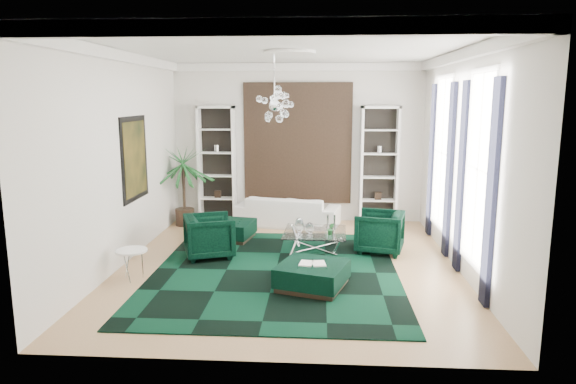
# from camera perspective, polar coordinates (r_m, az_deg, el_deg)

# --- Properties ---
(floor) EXTENTS (6.00, 7.00, 0.02)m
(floor) POSITION_cam_1_polar(r_m,az_deg,el_deg) (9.42, 0.08, -8.13)
(floor) COLOR tan
(floor) RESTS_ON ground
(ceiling) EXTENTS (6.00, 7.00, 0.02)m
(ceiling) POSITION_cam_1_polar(r_m,az_deg,el_deg) (8.97, 0.09, 15.69)
(ceiling) COLOR white
(ceiling) RESTS_ON ground
(wall_back) EXTENTS (6.00, 0.02, 3.80)m
(wall_back) POSITION_cam_1_polar(r_m,az_deg,el_deg) (12.48, 1.09, 5.43)
(wall_back) COLOR silver
(wall_back) RESTS_ON ground
(wall_front) EXTENTS (6.00, 0.02, 3.80)m
(wall_front) POSITION_cam_1_polar(r_m,az_deg,el_deg) (5.54, -2.17, -0.91)
(wall_front) COLOR silver
(wall_front) RESTS_ON ground
(wall_left) EXTENTS (0.02, 7.00, 3.80)m
(wall_left) POSITION_cam_1_polar(r_m,az_deg,el_deg) (9.66, -18.07, 3.45)
(wall_left) COLOR silver
(wall_left) RESTS_ON ground
(wall_right) EXTENTS (0.02, 7.00, 3.80)m
(wall_right) POSITION_cam_1_polar(r_m,az_deg,el_deg) (9.31, 18.94, 3.15)
(wall_right) COLOR silver
(wall_right) RESTS_ON ground
(crown_molding) EXTENTS (6.00, 7.00, 0.18)m
(crown_molding) POSITION_cam_1_polar(r_m,az_deg,el_deg) (8.96, 0.09, 14.99)
(crown_molding) COLOR white
(crown_molding) RESTS_ON ceiling
(ceiling_medallion) EXTENTS (0.90, 0.90, 0.05)m
(ceiling_medallion) POSITION_cam_1_polar(r_m,az_deg,el_deg) (9.26, 0.20, 15.28)
(ceiling_medallion) COLOR white
(ceiling_medallion) RESTS_ON ceiling
(tapestry) EXTENTS (2.50, 0.06, 2.80)m
(tapestry) POSITION_cam_1_polar(r_m,az_deg,el_deg) (12.43, 1.07, 5.41)
(tapestry) COLOR black
(tapestry) RESTS_ON wall_back
(shelving_left) EXTENTS (0.90, 0.38, 2.80)m
(shelving_left) POSITION_cam_1_polar(r_m,az_deg,el_deg) (12.58, -7.89, 3.08)
(shelving_left) COLOR white
(shelving_left) RESTS_ON floor
(shelving_right) EXTENTS (0.90, 0.38, 2.80)m
(shelving_right) POSITION_cam_1_polar(r_m,az_deg,el_deg) (12.40, 10.08, 2.92)
(shelving_right) COLOR white
(shelving_right) RESTS_ON floor
(painting) EXTENTS (0.04, 1.30, 1.60)m
(painting) POSITION_cam_1_polar(r_m,az_deg,el_deg) (10.21, -16.62, 3.59)
(painting) COLOR black
(painting) RESTS_ON wall_left
(window_near) EXTENTS (0.03, 1.10, 2.90)m
(window_near) POSITION_cam_1_polar(r_m,az_deg,el_deg) (8.44, 20.39, 2.37)
(window_near) COLOR white
(window_near) RESTS_ON wall_right
(curtain_near_a) EXTENTS (0.07, 0.30, 3.25)m
(curtain_near_a) POSITION_cam_1_polar(r_m,az_deg,el_deg) (7.74, 21.66, -0.27)
(curtain_near_a) COLOR black
(curtain_near_a) RESTS_ON floor
(curtain_near_b) EXTENTS (0.07, 0.30, 3.25)m
(curtain_near_b) POSITION_cam_1_polar(r_m,az_deg,el_deg) (9.21, 18.71, 1.52)
(curtain_near_b) COLOR black
(curtain_near_b) RESTS_ON floor
(window_far) EXTENTS (0.03, 1.10, 2.90)m
(window_far) POSITION_cam_1_polar(r_m,az_deg,el_deg) (10.75, 16.77, 4.18)
(window_far) COLOR white
(window_far) RESTS_ON wall_right
(curtain_far_a) EXTENTS (0.07, 0.30, 3.25)m
(curtain_far_a) POSITION_cam_1_polar(r_m,az_deg,el_deg) (10.02, 17.49, 2.27)
(curtain_far_a) COLOR black
(curtain_far_a) RESTS_ON floor
(curtain_far_b) EXTENTS (0.07, 0.30, 3.25)m
(curtain_far_b) POSITION_cam_1_polar(r_m,az_deg,el_deg) (11.52, 15.67, 3.38)
(curtain_far_b) COLOR black
(curtain_far_b) RESTS_ON floor
(rug) EXTENTS (4.20, 5.00, 0.02)m
(rug) POSITION_cam_1_polar(r_m,az_deg,el_deg) (9.05, -1.38, -8.78)
(rug) COLOR black
(rug) RESTS_ON floor
(sofa) EXTENTS (2.53, 1.38, 0.70)m
(sofa) POSITION_cam_1_polar(r_m,az_deg,el_deg) (12.14, -0.03, -2.12)
(sofa) COLOR white
(sofa) RESTS_ON floor
(armchair_left) EXTENTS (1.14, 1.12, 0.81)m
(armchair_left) POSITION_cam_1_polar(r_m,az_deg,el_deg) (9.85, -8.73, -4.88)
(armchair_left) COLOR black
(armchair_left) RESTS_ON floor
(armchair_right) EXTENTS (1.08, 1.06, 0.81)m
(armchair_right) POSITION_cam_1_polar(r_m,az_deg,el_deg) (10.20, 10.12, -4.39)
(armchair_right) COLOR black
(armchair_right) RESTS_ON floor
(coffee_table) EXTENTS (1.25, 1.25, 0.41)m
(coffee_table) POSITION_cam_1_polar(r_m,az_deg,el_deg) (10.12, 3.00, -5.53)
(coffee_table) COLOR white
(coffee_table) RESTS_ON floor
(ottoman_side) EXTENTS (1.05, 1.05, 0.40)m
(ottoman_side) POSITION_cam_1_polar(r_m,az_deg,el_deg) (11.03, -6.39, -4.28)
(ottoman_side) COLOR black
(ottoman_side) RESTS_ON floor
(ottoman_front) EXTENTS (1.26, 1.26, 0.40)m
(ottoman_front) POSITION_cam_1_polar(r_m,az_deg,el_deg) (8.26, 2.73, -9.31)
(ottoman_front) COLOR black
(ottoman_front) RESTS_ON floor
(book) EXTENTS (0.42, 0.28, 0.03)m
(book) POSITION_cam_1_polar(r_m,az_deg,el_deg) (8.19, 2.74, -7.89)
(book) COLOR white
(book) RESTS_ON ottoman_front
(side_table) EXTENTS (0.65, 0.65, 0.50)m
(side_table) POSITION_cam_1_polar(r_m,az_deg,el_deg) (8.99, -16.92, -7.78)
(side_table) COLOR white
(side_table) RESTS_ON floor
(palm) EXTENTS (1.90, 1.90, 2.40)m
(palm) POSITION_cam_1_polar(r_m,az_deg,el_deg) (12.26, -11.55, 1.84)
(palm) COLOR #1C5E27
(palm) RESTS_ON floor
(chandelier) EXTENTS (1.01, 1.01, 0.72)m
(chandelier) POSITION_cam_1_polar(r_m,az_deg,el_deg) (9.23, -1.51, 9.57)
(chandelier) COLOR white
(chandelier) RESTS_ON ceiling
(table_plant) EXTENTS (0.13, 0.11, 0.24)m
(table_plant) POSITION_cam_1_polar(r_m,az_deg,el_deg) (9.80, 4.76, -4.12)
(table_plant) COLOR #1C5E27
(table_plant) RESTS_ON coffee_table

